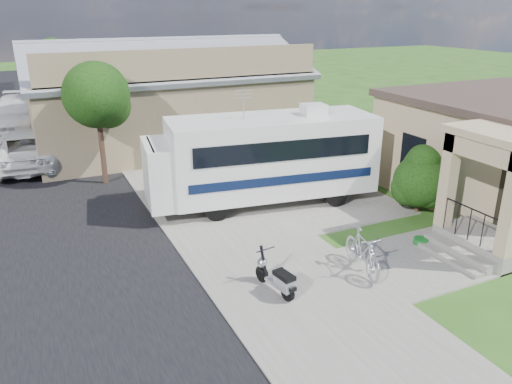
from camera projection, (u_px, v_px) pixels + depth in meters
name	position (u px, v px, depth m)	size (l,w,h in m)	color
ground	(314.00, 266.00, 13.02)	(120.00, 120.00, 0.00)	#214913
sidewalk_slab	(170.00, 166.00, 21.08)	(4.00, 80.00, 0.06)	slate
driveway_slab	(283.00, 200.00, 17.43)	(7.00, 6.00, 0.05)	slate
walk_slab	(430.00, 258.00, 13.37)	(4.00, 3.00, 0.05)	slate
warehouse	(164.00, 103.00, 24.16)	(12.50, 8.40, 5.04)	brown
street_tree_a	(99.00, 98.00, 18.08)	(2.44, 2.40, 4.58)	black
street_tree_b	(69.00, 66.00, 26.50)	(2.44, 2.40, 4.73)	black
street_tree_c	(55.00, 57.00, 34.23)	(2.44, 2.40, 4.42)	black
motorhome	(264.00, 156.00, 16.63)	(7.86, 3.39, 3.90)	silver
shrub	(420.00, 178.00, 16.04)	(1.87, 1.79, 2.30)	black
scooter	(277.00, 278.00, 11.58)	(0.57, 1.45, 0.95)	black
bicycle	(362.00, 254.00, 12.47)	(0.52, 1.84, 1.11)	#AEAEB6
pickup_truck	(29.00, 148.00, 20.97)	(2.61, 5.66, 1.57)	silver
van	(17.00, 114.00, 26.87)	(2.56, 6.30, 1.83)	silver
garden_hose	(421.00, 242.00, 14.11)	(0.41, 0.41, 0.19)	#125A1B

